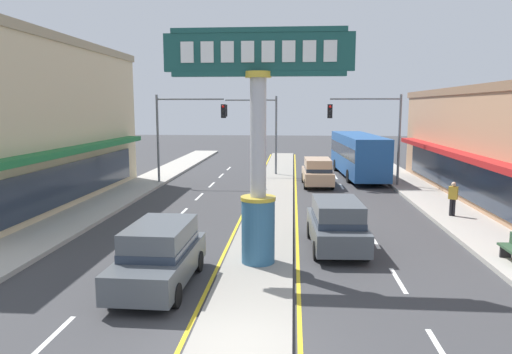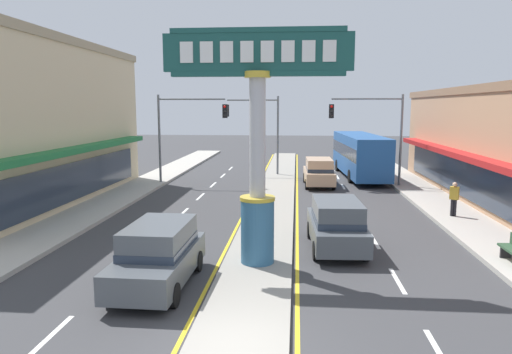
{
  "view_description": "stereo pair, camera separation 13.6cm",
  "coord_description": "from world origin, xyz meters",
  "views": [
    {
      "loc": [
        1.14,
        -9.61,
        5.38
      ],
      "look_at": [
        -0.32,
        8.95,
        2.6
      ],
      "focal_mm": 33.07,
      "sensor_mm": 36.0,
      "label": 1
    },
    {
      "loc": [
        1.28,
        -9.6,
        5.38
      ],
      "look_at": [
        -0.32,
        8.95,
        2.6
      ],
      "focal_mm": 33.07,
      "sensor_mm": 36.0,
      "label": 2
    }
  ],
  "objects": [
    {
      "name": "ground_plane",
      "position": [
        0.0,
        0.0,
        0.0
      ],
      "size": [
        160.0,
        160.0,
        0.0
      ],
      "primitive_type": "plane",
      "color": "#3A3A3D"
    },
    {
      "name": "median_strip",
      "position": [
        0.0,
        18.0,
        0.07
      ],
      "size": [
        2.36,
        52.0,
        0.14
      ],
      "primitive_type": "cube",
      "color": "gray",
      "rests_on": "ground"
    },
    {
      "name": "sidewalk_left",
      "position": [
        -9.15,
        16.0,
        0.09
      ],
      "size": [
        2.74,
        60.0,
        0.18
      ],
      "primitive_type": "cube",
      "color": "#ADA89E",
      "rests_on": "ground"
    },
    {
      "name": "sidewalk_right",
      "position": [
        9.15,
        16.0,
        0.09
      ],
      "size": [
        2.74,
        60.0,
        0.18
      ],
      "primitive_type": "cube",
      "color": "#ADA89E",
      "rests_on": "ground"
    },
    {
      "name": "lane_markings",
      "position": [
        -0.0,
        16.65,
        0.0
      ],
      "size": [
        9.1,
        52.0,
        0.01
      ],
      "color": "silver",
      "rests_on": "ground"
    },
    {
      "name": "district_sign",
      "position": [
        0.0,
        5.8,
        4.07
      ],
      "size": [
        6.11,
        1.18,
        7.73
      ],
      "color": "#33668C",
      "rests_on": "median_strip"
    },
    {
      "name": "storefront_left",
      "position": [
        -14.62,
        14.76,
        4.5
      ],
      "size": [
        9.36,
        19.4,
        9.01
      ],
      "color": "beige",
      "rests_on": "ground"
    },
    {
      "name": "traffic_light_left_side",
      "position": [
        -6.41,
        22.26,
        4.25
      ],
      "size": [
        4.86,
        0.46,
        6.2
      ],
      "color": "slate",
      "rests_on": "ground"
    },
    {
      "name": "traffic_light_right_side",
      "position": [
        6.41,
        22.29,
        4.25
      ],
      "size": [
        4.86,
        0.46,
        6.2
      ],
      "color": "slate",
      "rests_on": "ground"
    },
    {
      "name": "traffic_light_median_far",
      "position": [
        -1.68,
        27.07,
        4.19
      ],
      "size": [
        4.2,
        0.46,
        6.2
      ],
      "color": "slate",
      "rests_on": "ground"
    },
    {
      "name": "suv_near_right_lane",
      "position": [
        -2.83,
        3.79,
        0.98
      ],
      "size": [
        2.03,
        4.63,
        1.9
      ],
      "color": "#4C5156",
      "rests_on": "ground"
    },
    {
      "name": "suv_far_right_lane",
      "position": [
        2.83,
        22.49,
        0.98
      ],
      "size": [
        2.08,
        4.66,
        1.9
      ],
      "color": "tan",
      "rests_on": "ground"
    },
    {
      "name": "bus_near_left_lane",
      "position": [
        6.13,
        27.05,
        1.87
      ],
      "size": [
        3.17,
        11.33,
        3.26
      ],
      "color": "#1E5199",
      "rests_on": "ground"
    },
    {
      "name": "suv_mid_left_lane",
      "position": [
        2.83,
        8.0,
        0.98
      ],
      "size": [
        2.13,
        4.68,
        1.9
      ],
      "color": "#4C5156",
      "rests_on": "ground"
    },
    {
      "name": "pedestrian_near_kerb",
      "position": [
        8.83,
        13.25,
        1.11
      ],
      "size": [
        0.46,
        0.39,
        1.65
      ],
      "color": "black",
      "rests_on": "sidewalk_right"
    }
  ]
}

